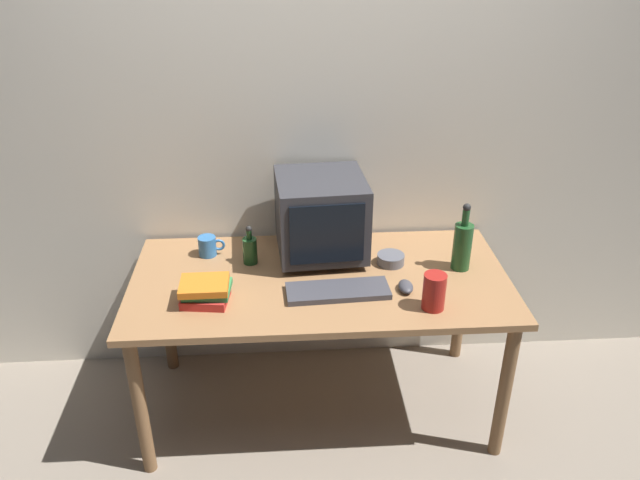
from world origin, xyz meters
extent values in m
plane|color=gray|center=(0.00, 0.00, 0.00)|extent=(6.00, 6.00, 0.00)
cube|color=silver|center=(0.00, 0.46, 1.25)|extent=(4.00, 0.08, 2.50)
cube|color=#9E7047|center=(0.00, 0.00, 0.70)|extent=(1.61, 0.79, 0.03)
cylinder|color=brown|center=(-0.74, -0.34, 0.34)|extent=(0.06, 0.06, 0.68)
cylinder|color=brown|center=(0.74, -0.34, 0.34)|extent=(0.06, 0.06, 0.68)
cylinder|color=brown|center=(-0.74, 0.34, 0.34)|extent=(0.06, 0.06, 0.68)
cylinder|color=brown|center=(0.74, 0.34, 0.34)|extent=(0.06, 0.06, 0.68)
cube|color=#333338|center=(0.02, 0.20, 0.73)|extent=(0.30, 0.26, 0.03)
cube|color=#333338|center=(0.02, 0.20, 0.91)|extent=(0.41, 0.41, 0.34)
cube|color=black|center=(0.03, 0.01, 0.91)|extent=(0.31, 0.03, 0.27)
cube|color=#3F3F47|center=(0.06, -0.13, 0.73)|extent=(0.43, 0.17, 0.02)
ellipsoid|color=#3F3F47|center=(0.34, -0.12, 0.73)|extent=(0.06, 0.10, 0.04)
cylinder|color=#1E4C23|center=(0.61, 0.04, 0.82)|extent=(0.08, 0.08, 0.21)
cylinder|color=#1E4C23|center=(0.61, 0.04, 0.96)|extent=(0.03, 0.03, 0.07)
sphere|color=#262626|center=(0.61, 0.04, 1.01)|extent=(0.03, 0.03, 0.03)
cylinder|color=#1E4C23|center=(-0.30, 0.15, 0.77)|extent=(0.06, 0.06, 0.12)
cylinder|color=#1E4C23|center=(-0.30, 0.15, 0.85)|extent=(0.02, 0.02, 0.04)
sphere|color=#262626|center=(-0.30, 0.15, 0.88)|extent=(0.03, 0.03, 0.03)
cube|color=red|center=(-0.47, -0.16, 0.73)|extent=(0.19, 0.16, 0.04)
cube|color=#33894C|center=(-0.46, -0.14, 0.76)|extent=(0.19, 0.17, 0.02)
cube|color=orange|center=(-0.47, -0.15, 0.79)|extent=(0.19, 0.16, 0.03)
cylinder|color=#3370B2|center=(-0.49, 0.23, 0.76)|extent=(0.08, 0.08, 0.09)
torus|color=#3370B2|center=(-0.44, 0.23, 0.76)|extent=(0.06, 0.01, 0.06)
cylinder|color=#595B66|center=(0.32, 0.10, 0.74)|extent=(0.12, 0.12, 0.04)
cylinder|color=#A51E19|center=(0.43, -0.26, 0.79)|extent=(0.09, 0.09, 0.15)
camera|label=1|loc=(-0.15, -2.27, 2.11)|focal=35.12mm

